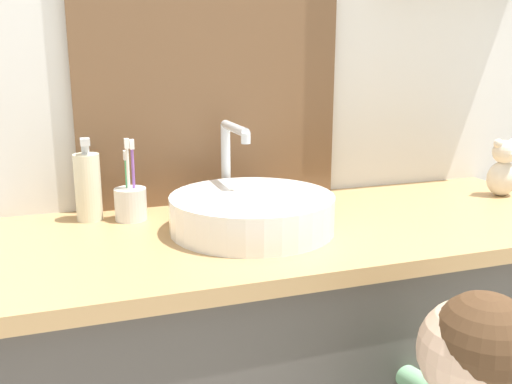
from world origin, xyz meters
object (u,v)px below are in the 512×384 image
teddy_bear (503,169)px  toothbrush_holder (131,202)px  sink_basin (252,211)px  soap_dispenser (88,186)px

teddy_bear → toothbrush_holder: bearing=174.4°
sink_basin → soap_dispenser: 0.39m
soap_dispenser → teddy_bear: soap_dispenser is taller
soap_dispenser → teddy_bear: (1.09, -0.13, -0.01)m
soap_dispenser → teddy_bear: bearing=-6.7°
sink_basin → soap_dispenser: sink_basin is taller
sink_basin → teddy_bear: size_ratio=2.60×
toothbrush_holder → sink_basin: bearing=-34.0°
teddy_bear → soap_dispenser: bearing=173.3°
sink_basin → toothbrush_holder: (-0.25, 0.17, 0.00)m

